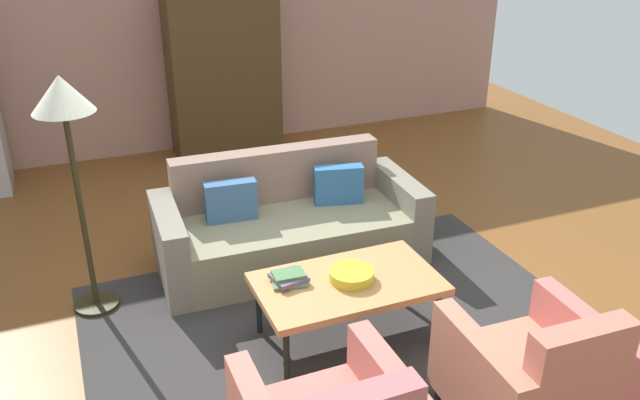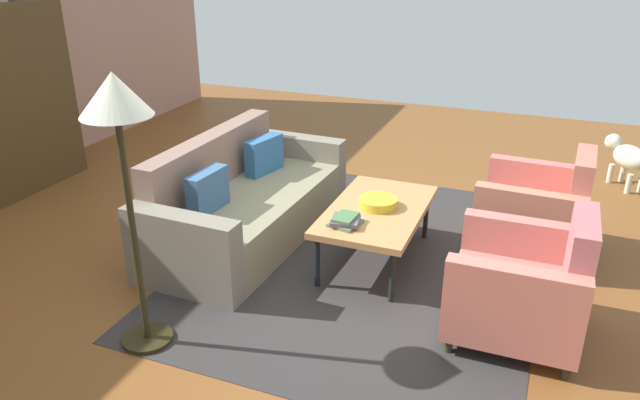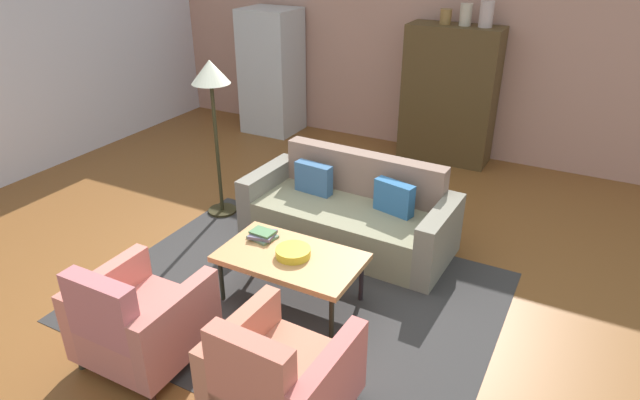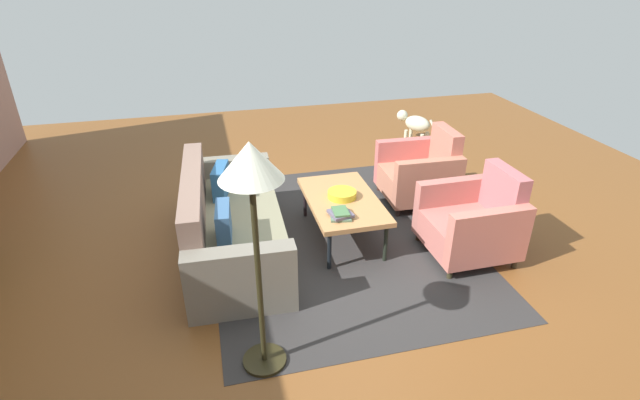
# 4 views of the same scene
# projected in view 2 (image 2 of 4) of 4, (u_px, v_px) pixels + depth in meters

# --- Properties ---
(ground_plane) EXTENTS (10.12, 10.12, 0.00)m
(ground_plane) POSITION_uv_depth(u_px,v_px,m) (336.00, 266.00, 4.78)
(ground_plane) COLOR brown
(area_rug) EXTENTS (3.40, 2.60, 0.01)m
(area_rug) POSITION_uv_depth(u_px,v_px,m) (369.00, 258.00, 4.87)
(area_rug) COLOR #312F2E
(area_rug) RESTS_ON ground
(couch) EXTENTS (2.13, 0.97, 0.86)m
(couch) POSITION_uv_depth(u_px,v_px,m) (241.00, 204.00, 5.15)
(couch) COLOR gray
(couch) RESTS_ON ground
(coffee_table) EXTENTS (1.20, 0.70, 0.45)m
(coffee_table) POSITION_uv_depth(u_px,v_px,m) (377.00, 213.00, 4.69)
(coffee_table) COLOR black
(coffee_table) RESTS_ON ground
(armchair_left) EXTENTS (0.80, 0.80, 0.88)m
(armchair_left) POSITION_uv_depth(u_px,v_px,m) (527.00, 289.00, 3.82)
(armchair_left) COLOR #312D1B
(armchair_left) RESTS_ON ground
(armchair_right) EXTENTS (0.83, 0.83, 0.88)m
(armchair_right) POSITION_uv_depth(u_px,v_px,m) (539.00, 214.00, 4.83)
(armchair_right) COLOR #352622
(armchair_right) RESTS_ON ground
(fruit_bowl) EXTENTS (0.30, 0.30, 0.07)m
(fruit_bowl) POSITION_uv_depth(u_px,v_px,m) (378.00, 203.00, 4.68)
(fruit_bowl) COLOR gold
(fruit_bowl) RESTS_ON coffee_table
(book_stack) EXTENTS (0.25, 0.24, 0.07)m
(book_stack) POSITION_uv_depth(u_px,v_px,m) (345.00, 221.00, 4.40)
(book_stack) COLOR #546F55
(book_stack) RESTS_ON coffee_table
(cabinet) EXTENTS (1.20, 0.51, 1.80)m
(cabinet) POSITION_uv_depth(u_px,v_px,m) (10.00, 99.00, 5.95)
(cabinet) COLOR #49351B
(cabinet) RESTS_ON ground
(floor_lamp) EXTENTS (0.40, 0.40, 1.72)m
(floor_lamp) POSITION_uv_depth(u_px,v_px,m) (118.00, 122.00, 3.32)
(floor_lamp) COLOR black
(floor_lamp) RESTS_ON ground
(dog) EXTENTS (0.62, 0.46, 0.48)m
(dog) POSITION_uv_depth(u_px,v_px,m) (627.00, 157.00, 6.16)
(dog) COLOR beige
(dog) RESTS_ON ground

